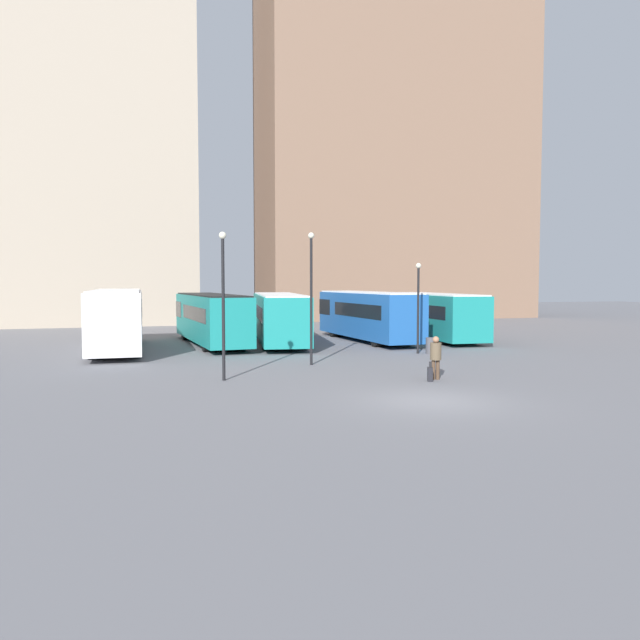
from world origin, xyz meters
name	(u,v)px	position (x,y,z in m)	size (l,w,h in m)	color
ground_plane	(431,401)	(0.00, 0.00, 0.00)	(160.00, 160.00, 0.00)	slate
building_block_left	(61,77)	(-14.86, 43.36, 22.05)	(22.75, 13.37, 44.10)	tan
building_block_right	(395,140)	(17.56, 43.36, 18.59)	(28.14, 10.51, 37.19)	#7F604C
bus_0	(117,317)	(-9.87, 18.14, 1.82)	(2.78, 12.05, 3.33)	silver
bus_1	(211,317)	(-4.59, 19.82, 1.66)	(3.32, 11.91, 3.04)	#19847F
bus_2	(279,316)	(-0.46, 19.53, 1.66)	(4.29, 12.41, 3.03)	#19847F
bus_3	(367,314)	(5.25, 19.39, 1.71)	(3.00, 11.47, 3.14)	#1E56A3
bus_4	(434,314)	(9.88, 19.15, 1.64)	(3.27, 11.06, 3.01)	#19847F
traveler	(436,354)	(2.14, 3.88, 1.00)	(0.56, 0.56, 1.68)	#4C3828
suitcase	(430,374)	(1.75, 3.55, 0.27)	(0.31, 0.41, 0.77)	black
lamp_post_0	(223,293)	(-5.73, 6.00, 3.34)	(0.28, 0.28, 5.67)	black
lamp_post_1	(311,288)	(-1.30, 9.32, 3.50)	(0.28, 0.28, 5.99)	black
lamp_post_2	(418,299)	(5.29, 12.01, 2.86)	(0.28, 0.28, 4.75)	black
trash_bin	(431,346)	(5.92, 11.77, 0.42)	(0.52, 0.52, 0.85)	#47474C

